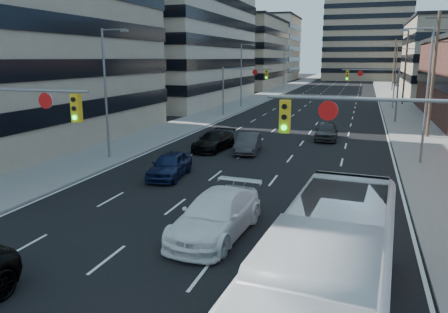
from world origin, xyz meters
TOP-DOWN VIEW (x-y plane):
  - road_surface at (0.00, 130.00)m, footprint 18.00×300.00m
  - sidewalk_left at (-11.50, 130.00)m, footprint 5.00×300.00m
  - sidewalk_right at (11.50, 130.00)m, footprint 5.00×300.00m
  - office_left_mid at (-27.00, 60.00)m, footprint 26.00×34.00m
  - office_left_far at (-24.00, 100.00)m, footprint 20.00×30.00m
  - bg_block_left at (-28.00, 140.00)m, footprint 24.00×24.00m
  - signal_near_left at (-7.45, 8.00)m, footprint 6.59×0.33m
  - signal_near_right at (7.45, 8.00)m, footprint 6.59×0.33m
  - signal_far_left at (-7.68, 45.00)m, footprint 6.09×0.33m
  - signal_far_right at (7.68, 45.00)m, footprint 6.09×0.33m
  - utility_pole_block at (12.20, 36.00)m, footprint 2.20×0.28m
  - utility_pole_midblock at (12.20, 66.00)m, footprint 2.20×0.28m
  - utility_pole_distant at (12.20, 96.00)m, footprint 2.20×0.28m
  - streetlight_left_near at (-10.34, 20.00)m, footprint 2.03×0.22m
  - streetlight_left_mid at (-10.34, 55.00)m, footprint 2.03×0.22m
  - streetlight_left_far at (-10.34, 90.00)m, footprint 2.03×0.22m
  - streetlight_right_near at (10.34, 25.00)m, footprint 2.03×0.22m
  - streetlight_right_far at (10.34, 60.00)m, footprint 2.03×0.22m
  - white_van at (1.20, 9.35)m, footprint 2.85×6.12m
  - transit_bus at (6.00, 3.22)m, footprint 3.67×12.25m
  - sedan_blue at (-4.32, 16.88)m, footprint 2.23×4.64m
  - sedan_grey_center at (-1.60, 25.14)m, footprint 2.04×4.58m
  - sedan_black_far at (-4.42, 25.26)m, footprint 2.50×5.16m
  - sedan_grey_right at (3.61, 32.45)m, footprint 2.02×4.71m

SIDE VIEW (x-z plane):
  - road_surface at x=0.00m, z-range 0.00..0.02m
  - sidewalk_left at x=-11.50m, z-range 0.00..0.15m
  - sidewalk_right at x=11.50m, z-range 0.00..0.15m
  - sedan_black_far at x=-4.42m, z-range 0.00..1.45m
  - sedan_grey_center at x=-1.60m, z-range 0.00..1.46m
  - sedan_blue at x=-4.32m, z-range 0.00..1.53m
  - sedan_grey_right at x=3.61m, z-range 0.00..1.59m
  - white_van at x=1.20m, z-range 0.00..1.73m
  - transit_bus at x=6.00m, z-range 0.00..3.36m
  - signal_far_left at x=-7.68m, z-range 1.30..7.30m
  - signal_far_right at x=7.68m, z-range 1.30..7.30m
  - signal_near_left at x=-7.45m, z-range 1.33..7.33m
  - signal_near_right at x=7.45m, z-range 1.33..7.33m
  - streetlight_left_near at x=-10.34m, z-range 0.55..9.55m
  - streetlight_left_mid at x=-10.34m, z-range 0.55..9.55m
  - streetlight_left_far at x=-10.34m, z-range 0.55..9.55m
  - streetlight_right_near at x=10.34m, z-range 0.55..9.55m
  - streetlight_right_far at x=10.34m, z-range 0.55..9.55m
  - utility_pole_block at x=12.20m, z-range 0.28..11.28m
  - utility_pole_midblock at x=12.20m, z-range 0.28..11.28m
  - utility_pole_distant at x=12.20m, z-range 0.28..11.28m
  - office_left_far at x=-24.00m, z-range 0.00..16.00m
  - bg_block_left at x=-28.00m, z-range 0.00..20.00m
  - office_left_mid at x=-27.00m, z-range 0.00..28.00m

